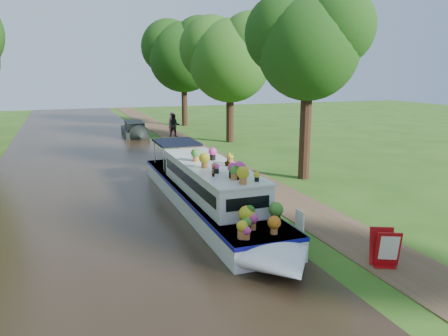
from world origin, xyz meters
TOP-DOWN VIEW (x-y plane):
  - ground at (0.00, 0.00)m, footprint 100.00×100.00m
  - canal_water at (-6.00, 0.00)m, footprint 10.00×100.00m
  - towpath at (1.20, 0.00)m, footprint 2.20×100.00m
  - plant_boat at (-2.25, -0.52)m, footprint 2.29×13.52m
  - tree_near_overhang at (3.79, 3.06)m, footprint 5.52×5.28m
  - tree_near_mid at (4.48, 15.08)m, footprint 6.90×6.60m
  - tree_near_far at (3.98, 26.09)m, footprint 7.59×7.26m
  - second_boat at (-1.75, 20.71)m, footprint 2.01×6.10m
  - sandwich_board at (0.69, -6.58)m, footprint 0.71×0.75m
  - pedestrian_pink at (1.23, 19.71)m, footprint 0.71×0.48m
  - pedestrian_dark at (1.15, 18.81)m, footprint 1.04×0.90m
  - verge_plant at (-0.60, -1.78)m, footprint 0.38×0.34m

SIDE VIEW (x-z plane):
  - ground at x=0.00m, z-range 0.00..0.00m
  - canal_water at x=-6.00m, z-range 0.00..0.02m
  - towpath at x=1.20m, z-range 0.00..0.03m
  - verge_plant at x=-0.60m, z-range 0.00..0.39m
  - second_boat at x=-1.75m, z-range -0.11..1.06m
  - sandwich_board at x=0.69m, z-range -0.02..1.01m
  - plant_boat at x=-2.25m, z-range -0.26..1.96m
  - pedestrian_dark at x=1.15m, z-range 0.03..1.88m
  - pedestrian_pink at x=1.23m, z-range 0.03..1.94m
  - tree_near_mid at x=4.48m, z-range 1.74..11.14m
  - tree_near_overhang at x=3.79m, z-range 2.11..11.10m
  - tree_near_far at x=3.98m, z-range 1.90..12.20m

